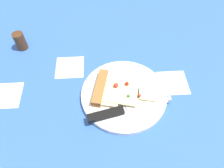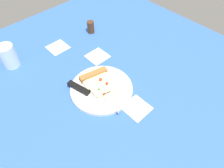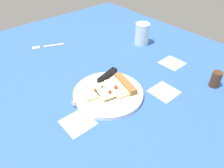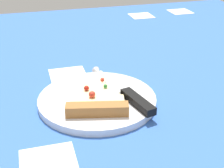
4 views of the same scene
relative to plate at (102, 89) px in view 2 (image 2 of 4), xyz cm
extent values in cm
cube|color=#3360B7|center=(-5.61, -6.90, -2.23)|extent=(152.17, 152.17, 3.00)
cube|color=white|center=(12.04, 16.55, -0.83)|extent=(9.00, 9.00, 0.20)
cube|color=white|center=(2.16, 34.88, -0.83)|extent=(9.00, 9.00, 0.20)
cube|color=white|center=(3.83, -15.62, -0.83)|extent=(9.00, 9.00, 0.20)
cylinder|color=silver|center=(0.00, 0.00, 0.00)|extent=(24.95, 24.95, 1.47)
cube|color=beige|center=(0.92, 3.89, 1.23)|extent=(12.09, 8.38, 1.00)
cube|color=beige|center=(-0.35, -1.46, 1.23)|extent=(8.30, 7.11, 1.00)
cube|color=beige|center=(-1.50, -6.32, 1.23)|extent=(4.70, 5.89, 1.00)
cube|color=#F2E099|center=(0.23, 0.97, 1.88)|extent=(11.26, 11.85, 0.30)
cube|color=#9E6633|center=(1.61, 6.81, 1.83)|extent=(12.28, 5.30, 2.20)
sphere|color=red|center=(1.55, 2.20, 2.71)|extent=(1.35, 1.35, 1.35)
sphere|color=red|center=(-2.21, -4.10, 2.49)|extent=(0.92, 0.92, 0.92)
sphere|color=#2D7A38|center=(-2.10, -1.04, 2.46)|extent=(0.84, 0.84, 0.84)
sphere|color=#B21E14|center=(2.03, -0.99, 2.57)|extent=(1.08, 1.08, 1.08)
cube|color=silver|center=(-4.34, -6.14, 0.88)|extent=(4.66, 12.14, 0.30)
cone|color=silver|center=(-2.98, -11.99, 0.88)|extent=(2.40, 2.40, 2.00)
cube|color=black|center=(-7.05, 5.55, 1.53)|extent=(4.41, 10.24, 1.60)
cylinder|color=silver|center=(-19.45, 38.39, 4.49)|extent=(7.01, 7.01, 10.45)
cylinder|color=#4C2D19|center=(22.13, 33.44, 2.38)|extent=(3.61, 3.61, 6.23)
camera|label=1|loc=(-33.75, 5.46, 52.36)|focal=34.08mm
camera|label=2|loc=(-32.09, -40.12, 62.88)|focal=32.41mm
camera|label=3|loc=(44.02, -36.49, 49.09)|focal=33.82mm
camera|label=4|loc=(13.22, 57.91, 33.73)|focal=51.47mm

